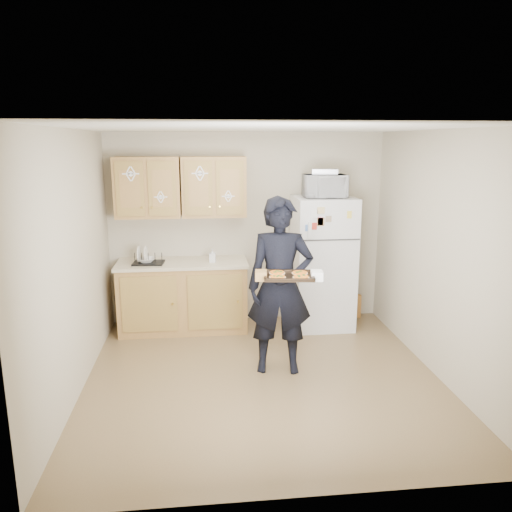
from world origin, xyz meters
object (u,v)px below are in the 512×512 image
object	(u,v)px
person	(280,286)
dish_rack	(148,258)
baking_tray	(289,276)
microwave	(325,186)
refrigerator	(322,263)

from	to	relation	value
person	dish_rack	bearing A→B (deg)	146.63
baking_tray	microwave	xyz separation A→B (m)	(0.70, 1.50, 0.73)
refrigerator	microwave	distance (m)	0.99
person	dish_rack	world-z (taller)	person
dish_rack	person	bearing A→B (deg)	-40.46
person	microwave	world-z (taller)	microwave
refrigerator	person	distance (m)	1.46
person	dish_rack	distance (m)	1.92
refrigerator	microwave	size ratio (longest dim) A/B	3.31
baking_tray	dish_rack	world-z (taller)	baking_tray
person	microwave	size ratio (longest dim) A/B	3.60
refrigerator	person	xyz separation A→B (m)	(-0.75, -1.25, 0.07)
baking_tray	microwave	size ratio (longest dim) A/B	0.93
microwave	dish_rack	world-z (taller)	microwave
microwave	dish_rack	size ratio (longest dim) A/B	1.38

